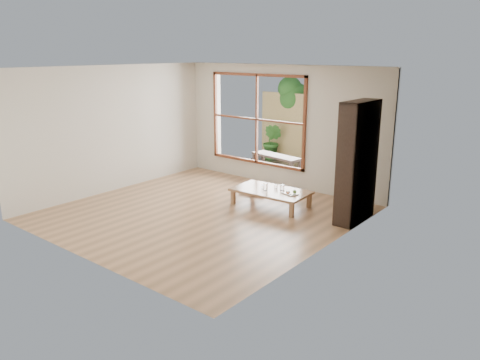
% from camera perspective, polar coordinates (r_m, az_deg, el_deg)
% --- Properties ---
extents(ground, '(5.00, 5.00, 0.00)m').
position_cam_1_polar(ground, '(8.64, -4.45, -4.01)').
color(ground, tan).
rests_on(ground, ground).
extents(low_table, '(1.48, 0.89, 0.32)m').
position_cam_1_polar(low_table, '(8.94, 3.78, -1.45)').
color(low_table, '#986F4A').
rests_on(low_table, ground).
extents(floor_cushion, '(0.66, 0.66, 0.08)m').
position_cam_1_polar(floor_cushion, '(9.86, 2.01, -1.24)').
color(floor_cushion, beige).
rests_on(floor_cushion, ground).
extents(bookshelf, '(0.33, 0.94, 2.09)m').
position_cam_1_polar(bookshelf, '(8.20, 14.10, 2.10)').
color(bookshelf, '#30211A').
rests_on(bookshelf, ground).
extents(glass_tall, '(0.08, 0.08, 0.15)m').
position_cam_1_polar(glass_tall, '(8.86, 3.15, -0.83)').
color(glass_tall, silver).
rests_on(glass_tall, low_table).
extents(glass_mid, '(0.08, 0.08, 0.11)m').
position_cam_1_polar(glass_mid, '(8.91, 5.17, -0.90)').
color(glass_mid, silver).
rests_on(glass_mid, low_table).
extents(glass_short, '(0.06, 0.06, 0.08)m').
position_cam_1_polar(glass_short, '(9.00, 4.41, -0.83)').
color(glass_short, silver).
rests_on(glass_short, low_table).
extents(glass_small, '(0.06, 0.06, 0.08)m').
position_cam_1_polar(glass_small, '(8.97, 2.83, -0.86)').
color(glass_small, silver).
rests_on(glass_small, low_table).
extents(food_tray, '(0.32, 0.27, 0.09)m').
position_cam_1_polar(food_tray, '(8.69, 6.25, -1.60)').
color(food_tray, white).
rests_on(food_tray, low_table).
extents(deck, '(2.80, 2.00, 0.05)m').
position_cam_1_polar(deck, '(11.68, 5.38, 1.18)').
color(deck, '#362F27').
rests_on(deck, ground).
extents(garden_bench, '(1.37, 0.59, 0.42)m').
position_cam_1_polar(garden_bench, '(11.33, 4.45, 2.75)').
color(garden_bench, '#30211A').
rests_on(garden_bench, deck).
extents(bamboo_fence, '(2.80, 0.06, 1.80)m').
position_cam_1_polar(bamboo_fence, '(12.33, 8.08, 6.13)').
color(bamboo_fence, tan).
rests_on(bamboo_fence, ground).
extents(shrub_right, '(0.92, 0.85, 0.86)m').
position_cam_1_polar(shrub_right, '(11.62, 11.11, 3.18)').
color(shrub_right, '#2C6C27').
rests_on(shrub_right, deck).
extents(shrub_left, '(0.57, 0.47, 0.97)m').
position_cam_1_polar(shrub_left, '(12.66, 3.96, 4.70)').
color(shrub_left, '#2C6C27').
rests_on(shrub_left, deck).
extents(garden_tree, '(1.04, 0.85, 2.22)m').
position_cam_1_polar(garden_tree, '(12.84, 6.28, 9.83)').
color(garden_tree, '#4C3D2D').
rests_on(garden_tree, ground).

